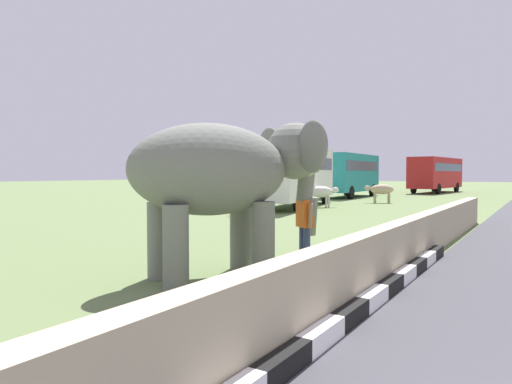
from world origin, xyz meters
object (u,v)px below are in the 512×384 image
Objects in this scene: bus_white at (294,171)px; bus_teal at (349,172)px; person_handler at (305,222)px; bus_red at (436,172)px; cow_mid at (381,190)px; cow_near at (321,192)px; elephant at (229,173)px.

bus_white and bus_teal have the same top height.
bus_red reaches higher than person_handler.
bus_teal is at bearing 37.37° from cow_mid.
bus_red is at bearing 0.68° from cow_mid.
bus_white is 25.12m from bus_red.
cow_near is at bearing 163.00° from cow_mid.
bus_red reaches higher than cow_near.
bus_white is 5.42× the size of cow_mid.
bus_teal is 4.62× the size of cow_mid.
bus_teal is at bearing 6.07° from bus_white.
bus_teal is at bearing 19.19° from person_handler.
bus_white is 0.99× the size of bus_red.
bus_teal is 13.64m from bus_red.
elephant reaches higher than person_handler.
bus_white is 12.07m from bus_teal.
bus_white is at bearing 173.04° from bus_red.
bus_teal is at bearing 16.74° from elephant.
elephant is at bearing -169.89° from cow_mid.
bus_white reaches higher than cow_mid.
elephant is at bearing -174.15° from bus_red.
cow_near is 5.92m from cow_mid.
bus_white and bus_red have the same top height.
bus_white is at bearing 103.96° from cow_near.
bus_red is at bearing 7.19° from person_handler.
elephant is 0.46× the size of bus_teal.
person_handler is at bearing -156.79° from cow_near.
elephant reaches higher than cow_near.
cow_mid is at bearing 10.11° from elephant.
bus_white is at bearing -173.93° from bus_teal.
bus_red is 5.47× the size of cow_mid.
bus_teal is 0.85× the size of bus_red.
bus_red is (39.77, 5.02, 1.16)m from person_handler.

